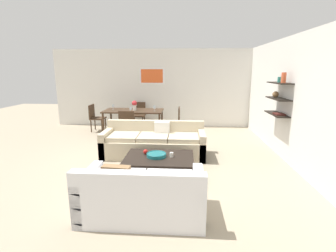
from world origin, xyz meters
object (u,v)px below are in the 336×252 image
(dining_chair_foot, at_px, (128,124))
(wine_glass_left_far, at_px, (113,106))
(coffee_table, at_px, (159,166))
(dining_chair_left_far, at_px, (95,116))
(wine_glass_foot, at_px, (131,109))
(wine_glass_head, at_px, (136,105))
(wine_glass_right_near, at_px, (155,107))
(decorative_bowl, at_px, (156,155))
(dining_chair_head, at_px, (139,113))
(sofa_beige, at_px, (154,143))
(loveseat_white, at_px, (142,196))
(apple_on_coffee_table, at_px, (146,152))
(candle_jar, at_px, (172,155))
(dining_table, at_px, (134,112))
(dining_chair_right_near, at_px, (175,120))
(centerpiece_vase, at_px, (134,105))

(dining_chair_foot, distance_m, wine_glass_left_far, 1.25)
(coffee_table, xyz_separation_m, dining_chair_left_far, (-2.47, 3.41, 0.31))
(dining_chair_foot, bearing_deg, wine_glass_foot, 90.00)
(wine_glass_head, bearing_deg, wine_glass_right_near, -37.36)
(decorative_bowl, bearing_deg, dining_chair_head, 104.99)
(sofa_beige, relative_size, wine_glass_head, 13.63)
(loveseat_white, bearing_deg, apple_on_coffee_table, 97.20)
(coffee_table, relative_size, wine_glass_head, 7.46)
(loveseat_white, relative_size, coffee_table, 1.29)
(coffee_table, xyz_separation_m, candle_jar, (0.23, 0.01, 0.23))
(coffee_table, height_order, dining_chair_foot, dining_chair_foot)
(dining_table, bearing_deg, loveseat_white, -77.00)
(loveseat_white, relative_size, wine_glass_foot, 10.11)
(dining_chair_right_near, bearing_deg, sofa_beige, -103.03)
(wine_glass_left_far, bearing_deg, centerpiece_vase, -12.51)
(wine_glass_left_far, bearing_deg, dining_chair_foot, -55.35)
(loveseat_white, distance_m, dining_chair_right_near, 4.33)
(dining_table, distance_m, dining_chair_right_near, 1.36)
(sofa_beige, distance_m, centerpiece_vase, 2.28)
(decorative_bowl, distance_m, centerpiece_vase, 3.36)
(wine_glass_head, bearing_deg, apple_on_coffee_table, -76.05)
(dining_chair_left_far, relative_size, wine_glass_left_far, 5.56)
(wine_glass_head, xyz_separation_m, wine_glass_right_near, (0.68, -0.52, -0.01))
(candle_jar, bearing_deg, dining_chair_left_far, 128.48)
(candle_jar, xyz_separation_m, dining_chair_foot, (-1.38, 2.32, 0.08))
(sofa_beige, distance_m, decorative_bowl, 1.16)
(coffee_table, xyz_separation_m, dining_chair_head, (-1.14, 4.07, 0.31))
(dining_chair_head, bearing_deg, wine_glass_head, -90.00)
(loveseat_white, bearing_deg, sofa_beige, 93.32)
(sofa_beige, xyz_separation_m, dining_chair_foot, (-0.90, 1.18, 0.21))
(coffee_table, relative_size, dining_chair_left_far, 1.47)
(sofa_beige, height_order, decorative_bowl, sofa_beige)
(apple_on_coffee_table, height_order, dining_chair_head, dining_chair_head)
(candle_jar, bearing_deg, sofa_beige, 112.62)
(dining_chair_head, xyz_separation_m, dining_chair_foot, (0.00, -1.75, 0.00))
(candle_jar, bearing_deg, dining_chair_head, 108.70)
(dining_chair_left_far, bearing_deg, dining_chair_right_near, -8.97)
(dining_chair_left_far, height_order, centerpiece_vase, centerpiece_vase)
(dining_chair_foot, xyz_separation_m, wine_glass_left_far, (-0.68, 0.99, 0.36))
(coffee_table, relative_size, dining_chair_right_near, 1.47)
(sofa_beige, height_order, wine_glass_right_near, wine_glass_right_near)
(dining_chair_head, relative_size, dining_chair_foot, 1.00)
(apple_on_coffee_table, distance_m, dining_chair_right_near, 2.88)
(dining_chair_foot, xyz_separation_m, centerpiece_vase, (0.04, 0.83, 0.42))
(sofa_beige, bearing_deg, centerpiece_vase, 113.13)
(candle_jar, xyz_separation_m, apple_on_coffee_table, (-0.52, 0.14, 0.00))
(dining_chair_foot, bearing_deg, wine_glass_head, 90.00)
(candle_jar, bearing_deg, dining_chair_foot, 120.67)
(candle_jar, height_order, wine_glass_foot, wine_glass_foot)
(decorative_bowl, height_order, dining_chair_right_near, dining_chair_right_near)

